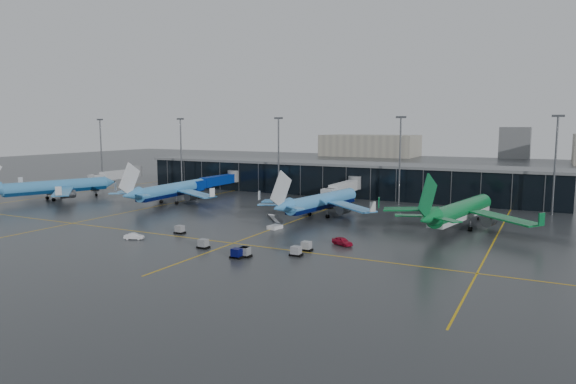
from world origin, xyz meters
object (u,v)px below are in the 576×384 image
at_px(airliner_aer_lingus, 462,200).
at_px(baggage_carts, 243,247).
at_px(mobile_airstair, 275,225).
at_px(service_van_red, 342,241).
at_px(service_van_white, 134,236).
at_px(airliner_klm_west, 56,179).
at_px(airliner_arkefly, 172,182).
at_px(airliner_klm_near, 323,192).

bearing_deg(airliner_aer_lingus, baggage_carts, -117.78).
xyz_separation_m(airliner_aer_lingus, mobile_airstair, (-36.49, -19.78, -5.66)).
xyz_separation_m(service_van_red, service_van_white, (-39.15, -14.43, -0.14)).
relative_size(airliner_klm_west, airliner_aer_lingus, 1.00).
bearing_deg(baggage_carts, airliner_aer_lingus, 51.54).
xyz_separation_m(airliner_aer_lingus, service_van_red, (-17.39, -27.77, -5.65)).
relative_size(airliner_klm_west, airliner_arkefly, 1.04).
distance_m(baggage_carts, service_van_white, 24.65).
bearing_deg(airliner_arkefly, service_van_red, -26.66).
bearing_deg(airliner_klm_west, airliner_klm_near, 27.42).
height_order(airliner_arkefly, service_van_white, airliner_arkefly).
height_order(baggage_carts, mobile_airstair, mobile_airstair).
height_order(airliner_arkefly, baggage_carts, airliner_arkefly).
distance_m(airliner_arkefly, airliner_klm_near, 48.17).
bearing_deg(airliner_arkefly, airliner_klm_near, -3.04).
height_order(airliner_aer_lingus, mobile_airstair, airliner_aer_lingus).
xyz_separation_m(airliner_klm_west, mobile_airstair, (81.93, -8.89, -5.69)).
bearing_deg(airliner_klm_west, service_van_red, 10.39).
relative_size(airliner_klm_west, airliner_klm_near, 1.07).
distance_m(airliner_aer_lingus, baggage_carts, 51.72).
bearing_deg(service_van_red, service_van_white, 137.57).
distance_m(airliner_klm_west, service_van_red, 102.58).
xyz_separation_m(airliner_aer_lingus, service_van_white, (-56.54, -42.20, -5.79)).
xyz_separation_m(airliner_aer_lingus, baggage_carts, (-31.97, -40.25, -5.67)).
xyz_separation_m(airliner_arkefly, mobile_airstair, (45.42, -19.86, -5.47)).
distance_m(airliner_arkefly, service_van_white, 49.63).
bearing_deg(airliner_aer_lingus, service_van_red, -111.37).
distance_m(airliner_klm_west, airliner_klm_near, 85.42).
height_order(airliner_klm_near, service_van_white, airliner_klm_near).
height_order(airliner_klm_west, airliner_arkefly, airliner_klm_west).
xyz_separation_m(airliner_klm_near, service_van_red, (16.34, -28.08, -5.26)).
xyz_separation_m(airliner_arkefly, airliner_aer_lingus, (81.90, -0.08, 0.19)).
height_order(airliner_arkefly, service_van_red, airliner_arkefly).
xyz_separation_m(airliner_klm_west, airliner_arkefly, (36.51, 10.98, -0.22)).
bearing_deg(baggage_carts, airliner_arkefly, 141.07).
bearing_deg(service_van_white, mobile_airstair, -65.81).
relative_size(mobile_airstair, service_van_red, 0.77).
height_order(airliner_aer_lingus, service_van_red, airliner_aer_lingus).
bearing_deg(airliner_klm_near, service_van_red, -51.55).
bearing_deg(airliner_arkefly, baggage_carts, -42.24).
height_order(baggage_carts, service_van_red, baggage_carts).
bearing_deg(service_van_red, mobile_airstair, 94.63).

